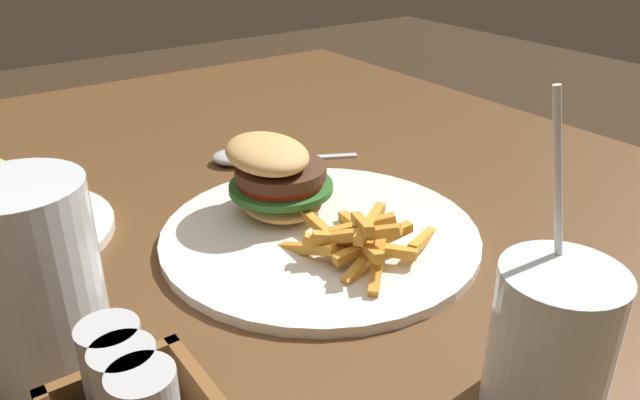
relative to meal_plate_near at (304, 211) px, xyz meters
name	(u,v)px	position (x,y,z in m)	size (l,w,h in m)	color
dining_table	(219,338)	(0.06, 0.08, -0.17)	(1.23, 1.16, 0.73)	brown
meal_plate_near	(304,211)	(0.00, 0.00, 0.00)	(0.32, 0.32, 0.10)	white
beer_glass	(36,286)	(-0.06, 0.26, 0.05)	(0.09, 0.09, 0.15)	silver
juice_glass	(550,348)	(-0.29, 0.00, 0.02)	(0.08, 0.08, 0.21)	silver
spoon	(241,157)	(0.20, -0.04, -0.02)	(0.11, 0.18, 0.02)	silver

